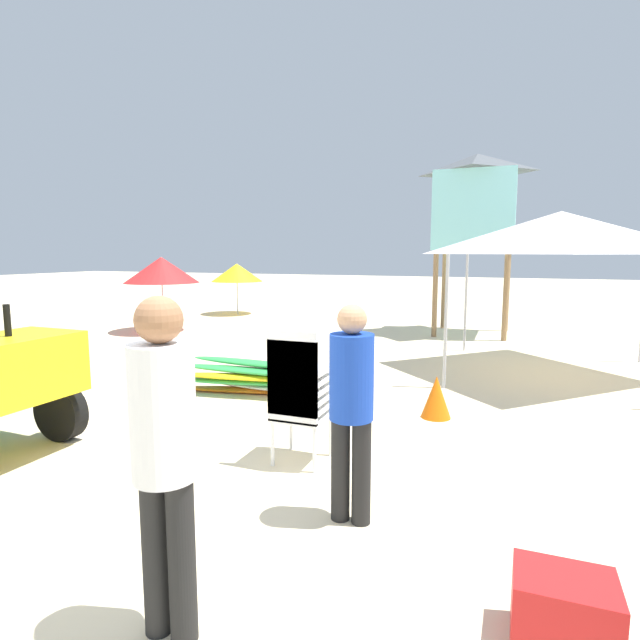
% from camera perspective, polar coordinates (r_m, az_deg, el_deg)
% --- Properties ---
extents(ground, '(80.00, 80.00, 0.00)m').
position_cam_1_polar(ground, '(4.23, -21.33, -20.83)').
color(ground, beige).
extents(stacked_plastic_chairs, '(0.48, 0.48, 1.29)m').
position_cam_1_polar(stacked_plastic_chairs, '(4.73, -2.52, -7.52)').
color(stacked_plastic_chairs, white).
rests_on(stacked_plastic_chairs, ground).
extents(surfboard_pile, '(2.48, 0.95, 0.48)m').
position_cam_1_polar(surfboard_pile, '(7.17, -7.27, -6.50)').
color(surfboard_pile, orange).
rests_on(surfboard_pile, ground).
extents(lifeguard_near_center, '(0.32, 0.32, 1.77)m').
position_cam_1_polar(lifeguard_near_center, '(2.70, -17.06, -13.33)').
color(lifeguard_near_center, black).
rests_on(lifeguard_near_center, ground).
extents(lifeguard_near_right, '(0.32, 0.32, 1.61)m').
position_cam_1_polar(lifeguard_near_right, '(3.71, 3.54, -8.91)').
color(lifeguard_near_right, black).
rests_on(lifeguard_near_right, ground).
extents(popup_canopy, '(3.13, 3.13, 2.62)m').
position_cam_1_polar(popup_canopy, '(9.02, 25.33, 8.81)').
color(popup_canopy, '#B2B2B7').
rests_on(popup_canopy, ground).
extents(lifeguard_tower, '(1.98, 1.98, 4.28)m').
position_cam_1_polar(lifeguard_tower, '(12.93, 17.06, 12.48)').
color(lifeguard_tower, olive).
rests_on(lifeguard_tower, ground).
extents(beach_umbrella_left, '(1.84, 1.84, 1.87)m').
position_cam_1_polar(beach_umbrella_left, '(13.32, -17.33, 5.38)').
color(beach_umbrella_left, beige).
rests_on(beach_umbrella_left, ground).
extents(beach_umbrella_far, '(1.64, 1.64, 1.63)m').
position_cam_1_polar(beach_umbrella_far, '(16.62, -9.29, 5.27)').
color(beach_umbrella_far, beige).
rests_on(beach_umbrella_far, ground).
extents(traffic_cone_far, '(0.36, 0.36, 0.51)m').
position_cam_1_polar(traffic_cone_far, '(6.33, 12.89, -8.39)').
color(traffic_cone_far, orange).
rests_on(traffic_cone_far, ground).
extents(cooler_box, '(0.49, 0.37, 0.38)m').
position_cam_1_polar(cooler_box, '(3.17, 25.64, -27.46)').
color(cooler_box, red).
rests_on(cooler_box, ground).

